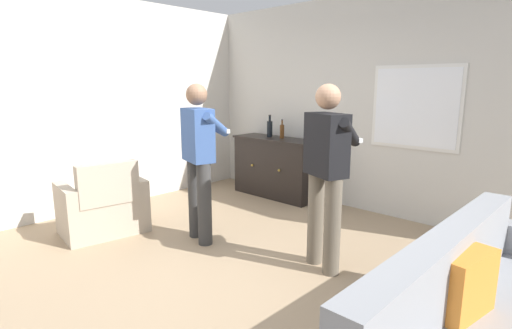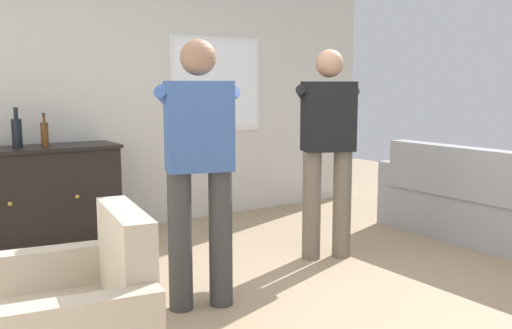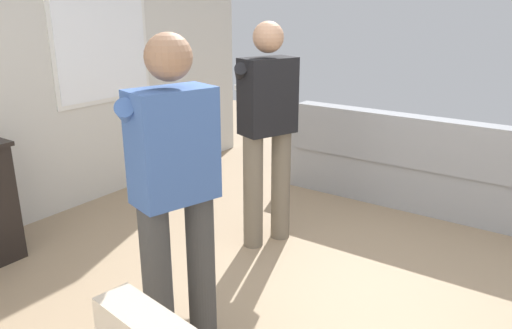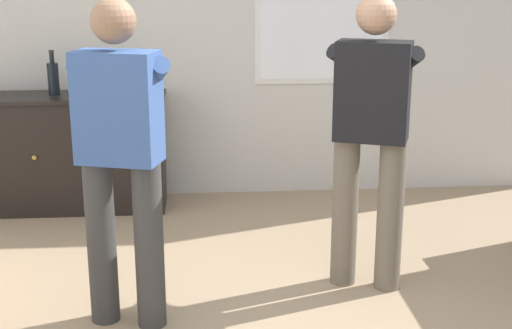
{
  "view_description": "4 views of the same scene",
  "coord_description": "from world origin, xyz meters",
  "views": [
    {
      "loc": [
        2.56,
        -2.16,
        1.68
      ],
      "look_at": [
        -0.09,
        0.64,
        0.9
      ],
      "focal_mm": 28.0,
      "sensor_mm": 36.0,
      "label": 1
    },
    {
      "loc": [
        -2.35,
        -2.68,
        1.41
      ],
      "look_at": [
        -0.22,
        0.52,
        0.87
      ],
      "focal_mm": 40.0,
      "sensor_mm": 36.0,
      "label": 2
    },
    {
      "loc": [
        -2.35,
        -1.21,
        1.81
      ],
      "look_at": [
        -0.06,
        0.39,
        0.89
      ],
      "focal_mm": 35.0,
      "sensor_mm": 36.0,
      "label": 3
    },
    {
      "loc": [
        -0.3,
        -3.04,
        1.83
      ],
      "look_at": [
        -0.04,
        0.42,
        0.85
      ],
      "focal_mm": 50.0,
      "sensor_mm": 36.0,
      "label": 4
    }
  ],
  "objects": [
    {
      "name": "person_standing_right",
      "position": [
        0.64,
        0.78,
        0.94
      ],
      "size": [
        0.52,
        0.52,
        1.68
      ],
      "color": "#6B6051",
      "rests_on": "ground"
    },
    {
      "name": "person_standing_left",
      "position": [
        -0.71,
        0.42,
        0.94
      ],
      "size": [
        0.54,
        0.52,
        1.68
      ],
      "color": "#383838",
      "rests_on": "ground"
    },
    {
      "name": "couch",
      "position": [
        2.05,
        0.09,
        0.33
      ],
      "size": [
        0.57,
        2.55,
        0.87
      ],
      "color": "gray",
      "rests_on": "ground"
    },
    {
      "name": "wall_back_with_window",
      "position": [
        0.02,
        2.66,
        1.4
      ],
      "size": [
        5.2,
        0.15,
        2.8
      ],
      "color": "beige",
      "rests_on": "ground"
    },
    {
      "name": "sideboard_cabinet",
      "position": [
        -1.26,
        2.3,
        0.45
      ],
      "size": [
        1.36,
        0.49,
        0.89
      ],
      "color": "black",
      "rests_on": "ground"
    },
    {
      "name": "bottle_liquor_amber",
      "position": [
        -1.4,
        2.31,
        1.02
      ],
      "size": [
        0.08,
        0.08,
        0.33
      ],
      "color": "black",
      "rests_on": "sideboard_cabinet"
    },
    {
      "name": "ground",
      "position": [
        0.0,
        0.0,
        0.0
      ],
      "size": [
        10.4,
        10.4,
        0.0
      ],
      "primitive_type": "plane",
      "color": "#9E8466"
    },
    {
      "name": "bottle_wine_green",
      "position": [
        -1.18,
        2.33,
        1.0
      ],
      "size": [
        0.06,
        0.06,
        0.28
      ],
      "color": "#593314",
      "rests_on": "sideboard_cabinet"
    }
  ]
}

